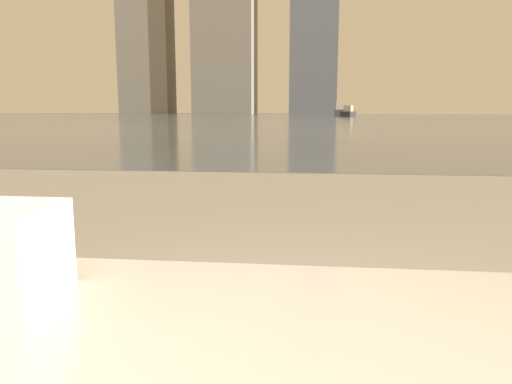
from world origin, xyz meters
The scene contains 3 objects.
harbor_water centered at (0.00, 62.00, 0.01)m, with size 180.00×110.00×0.01m.
harbor_boat_1 centered at (4.31, 76.07, 0.72)m, with size 2.06×5.46×2.02m.
harbor_boat_2 centered at (5.03, 70.03, 0.53)m, with size 2.43×4.19×1.49m.
Camera 1 is at (0.30, -0.03, 0.89)m, focal length 35.00 mm.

